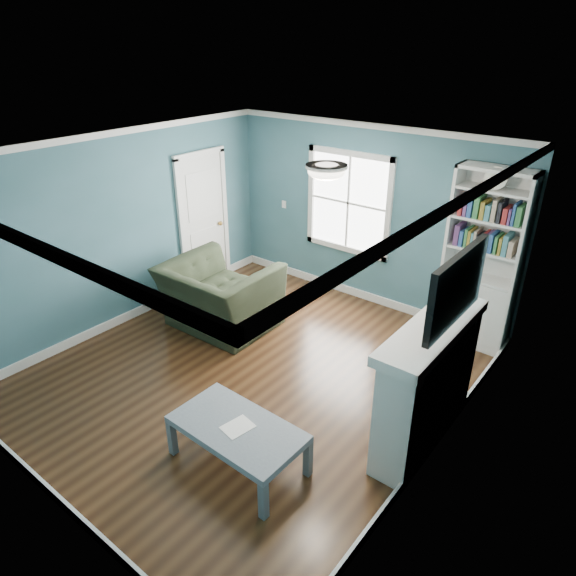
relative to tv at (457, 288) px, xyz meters
The scene contains 13 objects.
floor 2.80m from the tv, behind, with size 5.00×5.00×0.00m, color black.
room_walls 2.21m from the tv, behind, with size 5.00×5.00×5.00m.
trim 2.26m from the tv, behind, with size 4.50×5.00×2.60m.
window 3.40m from the tv, 137.57° to the left, with size 1.40×0.06×1.50m.
bookshelf 2.29m from the tv, 101.57° to the left, with size 0.90×0.35×2.31m.
fireplace 1.10m from the tv, behind, with size 0.44×1.58×1.30m.
tv is the anchor object (origin of this frame).
door 4.63m from the tv, 164.80° to the left, with size 0.12×0.98×2.17m.
ceiling_fixture 1.54m from the tv, behind, with size 0.38×0.38×0.15m.
light_switch 4.38m from the tv, 148.30° to the left, with size 0.08×0.01×0.12m, color white.
recliner 3.48m from the tv, behind, with size 1.40×0.91×1.23m, color black.
coffee_table 2.33m from the tv, 134.03° to the right, with size 1.25×0.70×0.45m.
paper_sheet 2.29m from the tv, 133.62° to the right, with size 0.21×0.27×0.00m, color white.
Camera 1 is at (3.47, -3.73, 3.65)m, focal length 32.00 mm.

